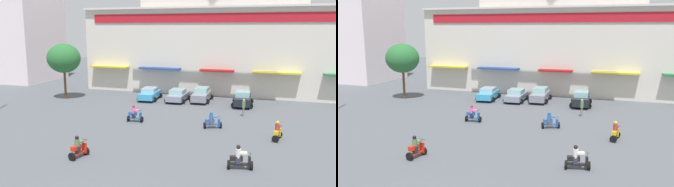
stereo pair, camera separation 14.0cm
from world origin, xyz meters
The scene contains 14 objects.
ground_plane centered at (0.00, 13.00, 0.00)m, with size 128.00×128.00×0.00m, color #50555B.
colonial_building centered at (0.00, 36.36, 8.54)m, with size 35.05×17.52×20.09m.
flank_building_left centered at (-32.65, 34.22, 6.85)m, with size 11.63×9.95×13.69m.
plaza_tree_0 centered at (-16.52, 23.21, 4.74)m, with size 3.88×3.68×6.44m.
parked_car_0 centered at (-6.83, 25.62, 0.73)m, with size 2.55×4.19×1.42m.
parked_car_1 centered at (-3.49, 25.66, 0.72)m, with size 2.43×3.87×1.42m.
parked_car_2 centered at (-0.92, 26.58, 0.80)m, with size 2.37×4.49×1.61m.
parked_car_3 centered at (3.73, 25.64, 0.80)m, with size 2.45×4.20×1.60m.
scooter_rider_0 centered at (2.29, 16.21, 0.58)m, with size 1.56×1.05×1.43m.
scooter_rider_1 centered at (5.44, 8.23, 0.61)m, with size 1.54×0.80×1.49m.
scooter_rider_2 centered at (-4.62, 16.09, 0.64)m, with size 1.42×0.60×1.52m.
scooter_rider_6 centered at (7.45, 14.61, 0.60)m, with size 0.76×1.46×1.49m.
scooter_rider_7 centered at (-4.56, 6.93, 0.63)m, with size 0.81×1.46×1.50m.
pedestrian_0 centered at (4.31, 21.06, 0.96)m, with size 0.40×0.40×1.66m.
Camera 2 is at (7.58, -11.49, 8.17)m, focal length 37.41 mm.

